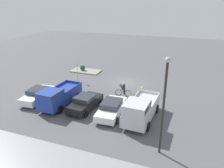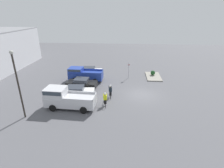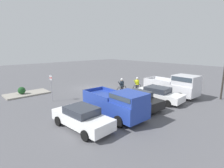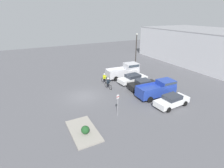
% 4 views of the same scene
% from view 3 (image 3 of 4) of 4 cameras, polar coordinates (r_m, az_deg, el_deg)
% --- Properties ---
extents(ground_plane, '(80.00, 80.00, 0.00)m').
position_cam_3_polar(ground_plane, '(22.05, -6.04, -1.34)').
color(ground_plane, '#56565B').
extents(pickup_truck_0, '(2.50, 5.64, 2.34)m').
position_cam_3_polar(pickup_truck_0, '(19.19, 19.83, -0.33)').
color(pickup_truck_0, silver).
rests_on(pickup_truck_0, ground_plane).
extents(sedan_0, '(2.22, 4.79, 1.37)m').
position_cam_3_polar(sedan_0, '(17.06, 14.62, -3.18)').
color(sedan_0, white).
rests_on(sedan_0, ground_plane).
extents(sedan_1, '(2.30, 4.37, 1.42)m').
position_cam_3_polar(sedan_1, '(14.91, 8.43, -4.99)').
color(sedan_1, black).
rests_on(sedan_1, ground_plane).
extents(pickup_truck_1, '(2.36, 5.30, 2.09)m').
position_cam_3_polar(pickup_truck_1, '(12.59, 1.54, -6.25)').
color(pickup_truck_1, '#233D9E').
rests_on(pickup_truck_1, ground_plane).
extents(sedan_2, '(2.11, 4.49, 1.39)m').
position_cam_3_polar(sedan_2, '(11.30, -9.85, -10.69)').
color(sedan_2, white).
rests_on(sedan_2, ground_plane).
extents(cyclist_0, '(1.80, 0.52, 1.69)m').
position_cam_3_polar(cyclist_0, '(19.50, 3.19, -0.44)').
color(cyclist_0, black).
rests_on(cyclist_0, ground_plane).
extents(cyclist_1, '(1.75, 0.52, 1.62)m').
position_cam_3_polar(cyclist_1, '(20.84, 8.19, 0.16)').
color(cyclist_1, black).
rests_on(cyclist_1, ground_plane).
extents(fire_lane_sign, '(0.08, 0.30, 2.57)m').
position_cam_3_polar(fire_lane_sign, '(17.25, -19.23, -0.38)').
color(fire_lane_sign, '#9E9EA3').
rests_on(fire_lane_sign, ground_plane).
extents(curb_island, '(4.37, 2.34, 0.15)m').
position_cam_3_polar(curb_island, '(21.11, -25.94, -2.88)').
color(curb_island, gray).
rests_on(curb_island, ground_plane).
extents(shrub, '(0.76, 0.76, 0.76)m').
position_cam_3_polar(shrub, '(20.84, -27.41, -1.90)').
color(shrub, '#1E4C23').
rests_on(shrub, curb_island).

